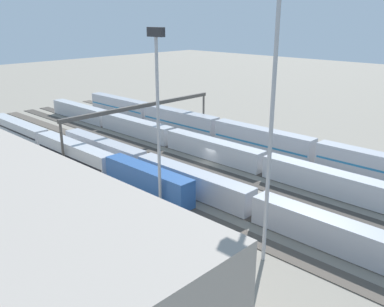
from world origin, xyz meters
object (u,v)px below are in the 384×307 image
train_on_track_1 (262,141)px  light_mast_1 (158,98)px  light_mast_3 (273,92)px  signal_gantry (143,109)px  train_on_track_7 (68,150)px  train_on_track_3 (213,149)px  train_on_track_6 (192,182)px

train_on_track_1 → light_mast_1: 35.20m
light_mast_3 → signal_gantry: light_mast_3 is taller
train_on_track_7 → signal_gantry: size_ratio=1.66×
train_on_track_3 → train_on_track_7: bearing=45.0°
train_on_track_7 → light_mast_3: size_ratio=2.13×
train_on_track_3 → signal_gantry: bearing=7.8°
train_on_track_3 → light_mast_1: 27.85m
light_mast_1 → light_mast_3: bearing=178.1°
train_on_track_6 → train_on_track_7: bearing=9.9°
train_on_track_1 → train_on_track_6: bearing=99.5°
train_on_track_7 → train_on_track_1: train_on_track_1 is taller
train_on_track_6 → light_mast_3: light_mast_3 is taller
light_mast_1 → light_mast_3: (-18.52, 0.61, 3.10)m
train_on_track_7 → train_on_track_6: bearing=-170.1°
light_mast_3 → light_mast_1: bearing=-1.9°
train_on_track_1 → light_mast_1: bearing=98.1°
train_on_track_6 → light_mast_1: light_mast_1 is taller
train_on_track_7 → light_mast_3: bearing=176.8°
train_on_track_3 → light_mast_3: (-27.62, 22.67, 17.47)m
train_on_track_7 → light_mast_3: (-47.65, 2.67, 17.40)m
signal_gantry → light_mast_3: bearing=156.3°
light_mast_3 → signal_gantry: 51.48m
train_on_track_6 → light_mast_1: (-0.41, 7.05, 14.38)m
train_on_track_6 → train_on_track_3: 17.33m
light_mast_3 → signal_gantry: bearing=-23.7°
train_on_track_6 → light_mast_3: bearing=158.0°
light_mast_1 → train_on_track_1: bearing=-81.9°
train_on_track_7 → train_on_track_6: size_ratio=0.93×
light_mast_3 → signal_gantry: (45.88, -20.17, -11.76)m
train_on_track_6 → train_on_track_3: (8.69, -15.00, -0.00)m
train_on_track_3 → signal_gantry: 19.30m
light_mast_1 → signal_gantry: bearing=-35.6°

